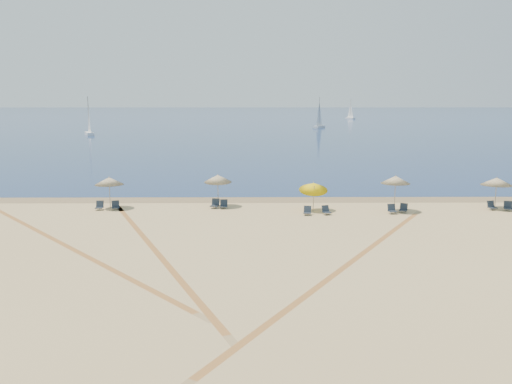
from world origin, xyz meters
TOP-DOWN VIEW (x-y plane):
  - ground at (0.00, 0.00)m, footprint 160.00×160.00m
  - ocean at (0.00, 225.00)m, footprint 500.00×500.00m
  - wet_sand at (0.00, 24.00)m, footprint 500.00×500.00m
  - umbrella_1 at (-10.92, 20.53)m, footprint 2.15×2.15m
  - umbrella_2 at (-2.87, 21.15)m, footprint 2.09×2.13m
  - umbrella_3 at (4.18, 19.43)m, footprint 2.09×2.16m
  - umbrella_4 at (10.10, 19.24)m, footprint 2.14×2.14m
  - umbrella_5 at (17.83, 20.08)m, footprint 2.29×2.29m
  - chair_2 at (-11.56, 19.93)m, footprint 0.57×0.66m
  - chair_3 at (-10.40, 19.99)m, footprint 0.68×0.75m
  - chair_4 at (-3.07, 20.49)m, footprint 0.73×0.80m
  - chair_5 at (-2.40, 20.34)m, footprint 0.56×0.65m
  - chair_6 at (3.61, 17.97)m, footprint 0.62×0.69m
  - chair_7 at (4.96, 18.12)m, footprint 0.70×0.76m
  - chair_8 at (9.72, 18.40)m, footprint 0.63×0.71m
  - chair_9 at (10.64, 18.78)m, footprint 0.75×0.79m
  - chair_10 at (17.42, 19.68)m, footprint 0.65×0.72m
  - chair_11 at (18.47, 19.33)m, footprint 0.77×0.83m
  - sailboat_0 at (-35.70, 102.06)m, footprint 3.48×5.72m
  - sailboat_1 at (37.38, 191.55)m, footprint 3.10×5.15m
  - sailboat_2 at (18.01, 129.88)m, footprint 3.85×5.47m
  - tire_tracks at (-4.23, 8.99)m, footprint 55.12×43.55m

SIDE VIEW (x-z plane):
  - ground at x=0.00m, z-range 0.00..0.00m
  - tire_tracks at x=-4.23m, z-range 0.00..0.00m
  - wet_sand at x=0.00m, z-range 0.00..0.00m
  - ocean at x=0.00m, z-range 0.01..0.01m
  - chair_6 at x=3.61m, z-range -0.04..0.59m
  - chair_7 at x=4.96m, z-range -0.04..0.60m
  - chair_9 at x=10.64m, z-range -0.04..0.61m
  - chair_3 at x=-10.40m, z-range -0.04..0.61m
  - chair_10 at x=17.42m, z-range -0.04..0.61m
  - chair_2 at x=-11.56m, z-range -0.04..0.62m
  - chair_5 at x=-2.40m, z-range -0.04..0.62m
  - chair_8 at x=9.72m, z-range -0.04..0.63m
  - chair_11 at x=18.47m, z-range -0.04..0.65m
  - chair_4 at x=-3.07m, z-range -0.04..0.66m
  - umbrella_3 at x=4.18m, z-range 0.61..2.98m
  - umbrella_5 at x=17.83m, z-range 0.86..3.25m
  - umbrella_1 at x=-10.92m, z-range 0.86..3.26m
  - umbrella_2 at x=-2.87m, z-range 0.89..3.40m
  - sailboat_1 at x=37.38m, z-range -1.48..6.02m
  - umbrella_4 at x=10.10m, z-range 0.99..3.64m
  - sailboat_2 at x=18.01m, z-range -1.61..6.54m
  - sailboat_0 at x=-35.70m, z-range -1.65..6.70m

